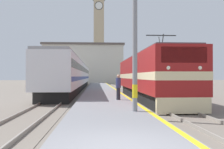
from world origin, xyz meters
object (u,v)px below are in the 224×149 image
object	(u,v)px
catenary_mast	(138,13)
clock_tower	(99,34)
passenger_train	(75,75)
person_on_platform	(118,86)
locomotive_train	(148,77)

from	to	relation	value
catenary_mast	clock_tower	world-z (taller)	clock_tower
catenary_mast	passenger_train	bearing A→B (deg)	100.30
catenary_mast	person_on_platform	world-z (taller)	catenary_mast
locomotive_train	catenary_mast	size ratio (longest dim) A/B	2.13
clock_tower	catenary_mast	bearing A→B (deg)	-89.21
catenary_mast	locomotive_train	bearing A→B (deg)	76.29
locomotive_train	clock_tower	size ratio (longest dim) A/B	0.65
person_on_platform	clock_tower	size ratio (longest dim) A/B	0.06
clock_tower	locomotive_train	bearing A→B (deg)	-86.67
locomotive_train	clock_tower	bearing A→B (deg)	93.33
catenary_mast	clock_tower	distance (m)	69.72
passenger_train	catenary_mast	xyz separation A→B (m)	(4.97, -27.36, 2.69)
catenary_mast	person_on_platform	size ratio (longest dim) A/B	5.13
locomotive_train	person_on_platform	distance (m)	5.29
passenger_train	clock_tower	size ratio (longest dim) A/B	1.53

